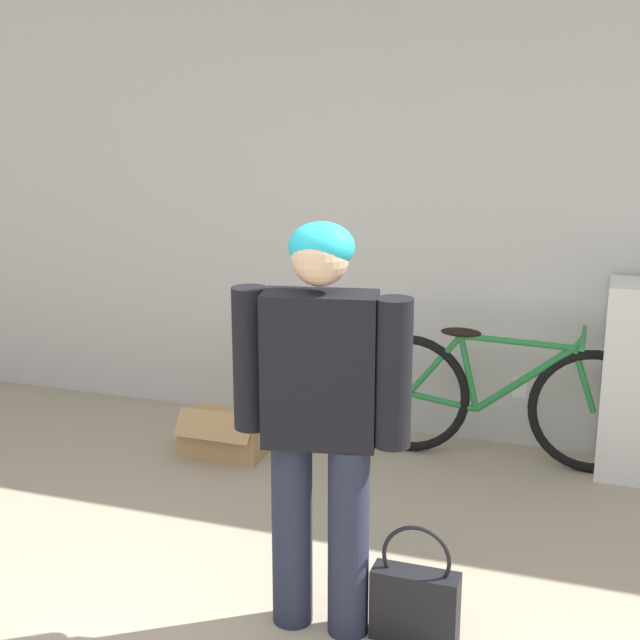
{
  "coord_description": "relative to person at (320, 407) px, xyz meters",
  "views": [
    {
      "loc": [
        1.03,
        -1.98,
        1.99
      ],
      "look_at": [
        0.06,
        0.87,
        1.21
      ],
      "focal_mm": 50.0,
      "sensor_mm": 36.0,
      "label": 1
    }
  ],
  "objects": [
    {
      "name": "bicycle",
      "position": [
        0.41,
        1.79,
        -0.52
      ],
      "size": [
        1.67,
        0.46,
        0.75
      ],
      "rotation": [
        0.0,
        0.0,
        0.02
      ],
      "color": "black",
      "rests_on": "ground_plane"
    },
    {
      "name": "wall_back",
      "position": [
        -0.06,
        2.09,
        0.41
      ],
      "size": [
        8.0,
        0.07,
        2.6
      ],
      "color": "silver",
      "rests_on": "ground_plane"
    },
    {
      "name": "handbag",
      "position": [
        0.36,
        0.03,
        -0.73
      ],
      "size": [
        0.32,
        0.11,
        0.46
      ],
      "color": "black",
      "rests_on": "ground_plane"
    },
    {
      "name": "person",
      "position": [
        0.0,
        0.0,
        0.0
      ],
      "size": [
        0.67,
        0.26,
        1.55
      ],
      "rotation": [
        0.0,
        0.0,
        0.19
      ],
      "color": "#23283D",
      "rests_on": "ground_plane"
    },
    {
      "name": "cardboard_box",
      "position": [
        -1.05,
        1.41,
        -0.77
      ],
      "size": [
        0.46,
        0.36,
        0.28
      ],
      "color": "tan",
      "rests_on": "ground_plane"
    }
  ]
}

